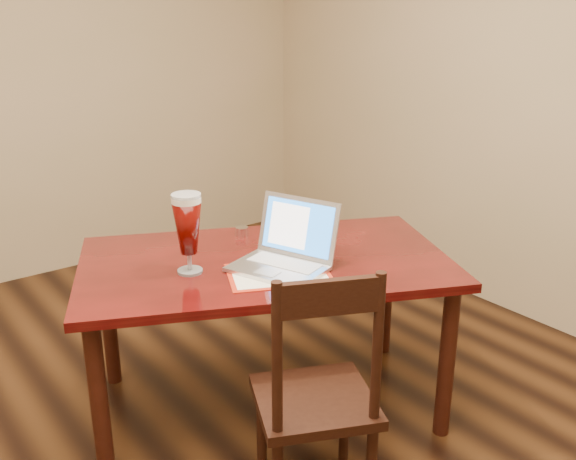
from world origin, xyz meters
TOP-DOWN VIEW (x-y plane):
  - dining_table at (0.52, 0.34)m, footprint 1.74×1.42m
  - dining_chair at (0.32, -0.26)m, footprint 0.53×0.52m

SIDE VIEW (x-z plane):
  - dining_chair at x=0.32m, z-range -0.03..0.92m
  - dining_table at x=0.52m, z-range 0.13..1.16m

